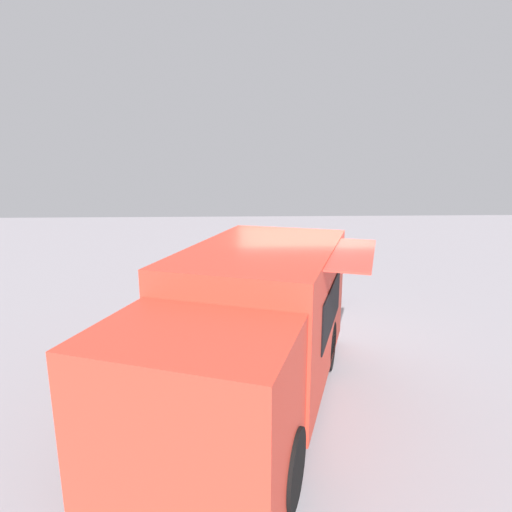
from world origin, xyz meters
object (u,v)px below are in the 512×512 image
at_px(planter_flowering_far, 189,273).
at_px(person_customer, 327,289).
at_px(planter_flowering_near, 255,270).
at_px(food_truck, 251,333).

bearing_deg(planter_flowering_far, person_customer, -23.67).
xyz_separation_m(person_customer, planter_flowering_near, (-1.83, 1.68, 0.09)).
distance_m(planter_flowering_near, planter_flowering_far, 1.96).
xyz_separation_m(person_customer, planter_flowering_far, (-3.79, 1.66, 0.04)).
bearing_deg(person_customer, planter_flowering_near, 137.48).
height_order(person_customer, planter_flowering_far, person_customer).
distance_m(person_customer, planter_flowering_far, 4.14).
distance_m(food_truck, planter_flowering_far, 6.52).
bearing_deg(planter_flowering_far, planter_flowering_near, 0.44).
distance_m(food_truck, planter_flowering_near, 6.32).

